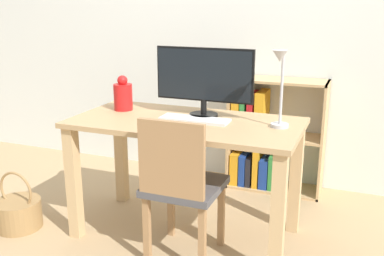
{
  "coord_description": "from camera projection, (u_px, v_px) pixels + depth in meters",
  "views": [
    {
      "loc": [
        0.97,
        -2.36,
        1.41
      ],
      "look_at": [
        0.0,
        0.1,
        0.66
      ],
      "focal_mm": 42.0,
      "sensor_mm": 36.0,
      "label": 1
    }
  ],
  "objects": [
    {
      "name": "ground_plane",
      "position": [
        186.0,
        232.0,
        2.83
      ],
      "size": [
        10.0,
        10.0,
        0.0
      ],
      "primitive_type": "plane",
      "color": "tan"
    },
    {
      "name": "wall_back",
      "position": [
        239.0,
        16.0,
        3.44
      ],
      "size": [
        8.0,
        0.05,
        2.6
      ],
      "color": "silver",
      "rests_on": "ground_plane"
    },
    {
      "name": "desk",
      "position": [
        186.0,
        143.0,
        2.67
      ],
      "size": [
        1.35,
        0.67,
        0.73
      ],
      "color": "tan",
      "rests_on": "ground_plane"
    },
    {
      "name": "monitor",
      "position": [
        204.0,
        77.0,
        2.66
      ],
      "size": [
        0.61,
        0.17,
        0.41
      ],
      "color": "black",
      "rests_on": "desk"
    },
    {
      "name": "keyboard",
      "position": [
        195.0,
        119.0,
        2.62
      ],
      "size": [
        0.41,
        0.13,
        0.02
      ],
      "color": "silver",
      "rests_on": "desk"
    },
    {
      "name": "vase",
      "position": [
        123.0,
        95.0,
        2.86
      ],
      "size": [
        0.12,
        0.12,
        0.22
      ],
      "color": "red",
      "rests_on": "desk"
    },
    {
      "name": "desk_lamp",
      "position": [
        280.0,
        81.0,
        2.37
      ],
      "size": [
        0.1,
        0.19,
        0.43
      ],
      "color": "#B7B7BC",
      "rests_on": "desk"
    },
    {
      "name": "chair",
      "position": [
        181.0,
        184.0,
        2.43
      ],
      "size": [
        0.4,
        0.4,
        0.84
      ],
      "rotation": [
        0.0,
        0.0,
        -0.17
      ],
      "color": "#4C4C51",
      "rests_on": "ground_plane"
    },
    {
      "name": "bookshelf",
      "position": [
        262.0,
        141.0,
        3.45
      ],
      "size": [
        0.71,
        0.28,
        0.86
      ],
      "color": "tan",
      "rests_on": "ground_plane"
    },
    {
      "name": "basket",
      "position": [
        18.0,
        212.0,
        2.88
      ],
      "size": [
        0.29,
        0.29,
        0.38
      ],
      "color": "#997547",
      "rests_on": "ground_plane"
    }
  ]
}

